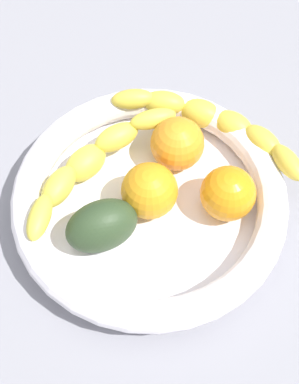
{
  "coord_description": "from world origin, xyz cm",
  "views": [
    {
      "loc": [
        32.24,
        4.5,
        61.5
      ],
      "look_at": [
        0.0,
        0.0,
        7.62
      ],
      "focal_mm": 51.51,
      "sensor_mm": 36.0,
      "label": 1
    }
  ],
  "objects_px": {
    "orange_mid_left": "(150,189)",
    "avocado_dark": "(102,226)",
    "fruit_bowl": "(150,200)",
    "banana_draped_left": "(90,163)",
    "banana_draped_right": "(214,122)",
    "orange_front": "(228,193)",
    "orange_mid_right": "(177,144)"
  },
  "relations": [
    {
      "from": "orange_mid_left",
      "to": "avocado_dark",
      "type": "bearing_deg",
      "value": -42.44
    },
    {
      "from": "fruit_bowl",
      "to": "avocado_dark",
      "type": "height_order",
      "value": "avocado_dark"
    },
    {
      "from": "banana_draped_left",
      "to": "orange_mid_left",
      "type": "distance_m",
      "value": 0.08
    },
    {
      "from": "fruit_bowl",
      "to": "banana_draped_right",
      "type": "bearing_deg",
      "value": 149.93
    },
    {
      "from": "fruit_bowl",
      "to": "orange_front",
      "type": "height_order",
      "value": "orange_front"
    },
    {
      "from": "banana_draped_right",
      "to": "fruit_bowl",
      "type": "bearing_deg",
      "value": -30.07
    },
    {
      "from": "banana_draped_right",
      "to": "orange_mid_right",
      "type": "height_order",
      "value": "orange_mid_right"
    },
    {
      "from": "orange_mid_left",
      "to": "avocado_dark",
      "type": "xyz_separation_m",
      "value": [
        0.05,
        -0.05,
        -0.01
      ]
    },
    {
      "from": "banana_draped_left",
      "to": "avocado_dark",
      "type": "distance_m",
      "value": 0.09
    },
    {
      "from": "banana_draped_left",
      "to": "orange_mid_right",
      "type": "relative_size",
      "value": 3.12
    },
    {
      "from": "banana_draped_left",
      "to": "orange_mid_left",
      "type": "xyz_separation_m",
      "value": [
        0.03,
        0.08,
        0.0
      ]
    },
    {
      "from": "banana_draped_right",
      "to": "orange_mid_left",
      "type": "distance_m",
      "value": 0.13
    },
    {
      "from": "banana_draped_right",
      "to": "orange_mid_left",
      "type": "bearing_deg",
      "value": -30.45
    },
    {
      "from": "orange_front",
      "to": "fruit_bowl",
      "type": "bearing_deg",
      "value": -84.11
    },
    {
      "from": "orange_front",
      "to": "avocado_dark",
      "type": "relative_size",
      "value": 0.77
    },
    {
      "from": "fruit_bowl",
      "to": "banana_draped_right",
      "type": "xyz_separation_m",
      "value": [
        -0.11,
        0.06,
        0.02
      ]
    },
    {
      "from": "orange_mid_left",
      "to": "orange_mid_right",
      "type": "height_order",
      "value": "same"
    },
    {
      "from": "avocado_dark",
      "to": "orange_mid_left",
      "type": "bearing_deg",
      "value": 137.56
    },
    {
      "from": "orange_mid_right",
      "to": "avocado_dark",
      "type": "distance_m",
      "value": 0.14
    },
    {
      "from": "fruit_bowl",
      "to": "banana_draped_left",
      "type": "xyz_separation_m",
      "value": [
        -0.03,
        -0.08,
        0.02
      ]
    },
    {
      "from": "banana_draped_left",
      "to": "orange_mid_right",
      "type": "xyz_separation_m",
      "value": [
        -0.04,
        0.1,
        0.0
      ]
    },
    {
      "from": "fruit_bowl",
      "to": "banana_draped_left",
      "type": "height_order",
      "value": "banana_draped_left"
    },
    {
      "from": "orange_mid_right",
      "to": "avocado_dark",
      "type": "xyz_separation_m",
      "value": [
        0.12,
        -0.07,
        -0.01
      ]
    },
    {
      "from": "fruit_bowl",
      "to": "orange_mid_left",
      "type": "xyz_separation_m",
      "value": [
        -0.0,
        0.0,
        0.02
      ]
    },
    {
      "from": "fruit_bowl",
      "to": "banana_draped_left",
      "type": "distance_m",
      "value": 0.08
    },
    {
      "from": "avocado_dark",
      "to": "banana_draped_right",
      "type": "bearing_deg",
      "value": 145.34
    },
    {
      "from": "banana_draped_left",
      "to": "banana_draped_right",
      "type": "height_order",
      "value": "banana_draped_left"
    },
    {
      "from": "banana_draped_left",
      "to": "fruit_bowl",
      "type": "bearing_deg",
      "value": 67.42
    },
    {
      "from": "banana_draped_left",
      "to": "avocado_dark",
      "type": "height_order",
      "value": "avocado_dark"
    },
    {
      "from": "orange_front",
      "to": "orange_mid_left",
      "type": "bearing_deg",
      "value": -85.34
    },
    {
      "from": "fruit_bowl",
      "to": "avocado_dark",
      "type": "distance_m",
      "value": 0.07
    },
    {
      "from": "avocado_dark",
      "to": "fruit_bowl",
      "type": "bearing_deg",
      "value": 136.55
    }
  ]
}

